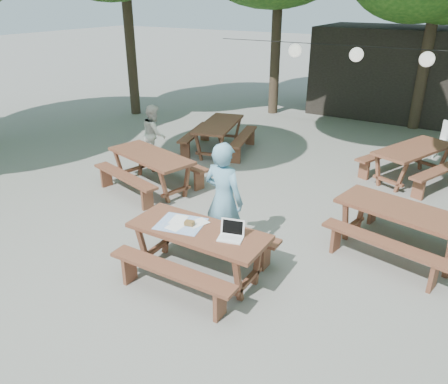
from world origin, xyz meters
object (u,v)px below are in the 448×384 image
woman (224,200)px  second_person (154,134)px  picnic_table_nw (152,171)px  main_picnic_table (199,251)px  plastic_chair (445,148)px

woman → second_person: size_ratio=1.31×
picnic_table_nw → woman: bearing=-13.1°
second_person → main_picnic_table: bearing=-169.9°
picnic_table_nw → second_person: second_person is taller
picnic_table_nw → woman: size_ratio=1.23×
second_person → plastic_chair: 7.19m
picnic_table_nw → woman: (2.58, -1.38, 0.52)m
woman → plastic_chair: size_ratio=2.02×
picnic_table_nw → second_person: size_ratio=1.61×
second_person → plastic_chair: bearing=-93.5°
picnic_table_nw → woman: 2.97m
main_picnic_table → woman: woman is taller
main_picnic_table → picnic_table_nw: size_ratio=0.89×
main_picnic_table → plastic_chair: 7.69m
woman → second_person: 4.47m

